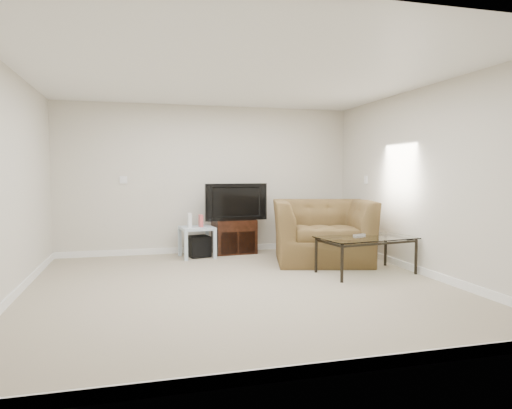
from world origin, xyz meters
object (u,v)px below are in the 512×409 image
object	(u,v)px
television	(234,202)
recliner	(322,220)
subwoofer	(199,246)
side_table	(197,242)
tv_stand	(234,236)
coffee_table	(366,255)

from	to	relation	value
television	recliner	xyz separation A→B (m)	(1.15, -1.05, -0.24)
subwoofer	recliner	bearing A→B (deg)	-26.07
television	side_table	size ratio (longest dim) A/B	1.93
tv_stand	coffee_table	size ratio (longest dim) A/B	0.54
television	recliner	bearing A→B (deg)	-48.51
side_table	coffee_table	bearing A→B (deg)	-40.46
side_table	recliner	xyz separation A→B (m)	(1.81, -0.85, 0.39)
television	side_table	bearing A→B (deg)	-169.22
tv_stand	television	distance (m)	0.59
tv_stand	side_table	xyz separation A→B (m)	(-0.66, -0.23, -0.04)
television	side_table	xyz separation A→B (m)	(-0.66, -0.20, -0.63)
television	coffee_table	distance (m)	2.49
side_table	subwoofer	xyz separation A→B (m)	(0.03, 0.02, -0.07)
side_table	coffee_table	size ratio (longest dim) A/B	0.41
tv_stand	subwoofer	size ratio (longest dim) A/B	2.09
recliner	side_table	bearing A→B (deg)	169.13
coffee_table	side_table	bearing A→B (deg)	139.54
side_table	subwoofer	world-z (taller)	side_table
tv_stand	recliner	world-z (taller)	recliner
television	coffee_table	size ratio (longest dim) A/B	0.78
side_table	recliner	distance (m)	2.04
subwoofer	recliner	world-z (taller)	recliner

